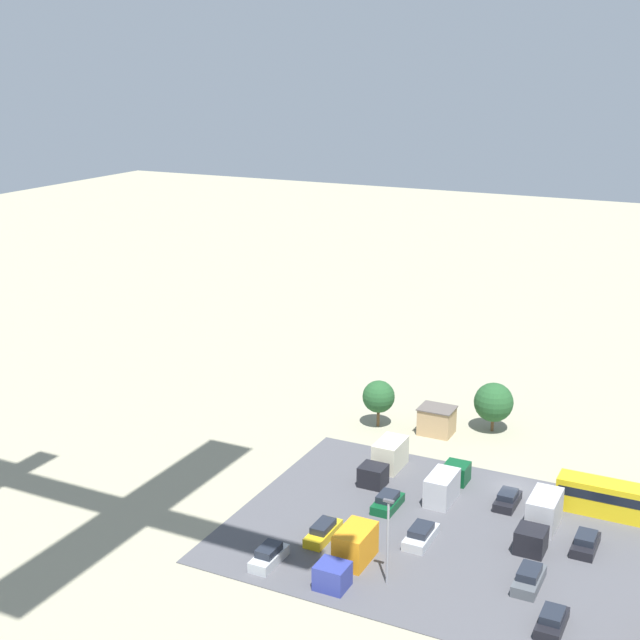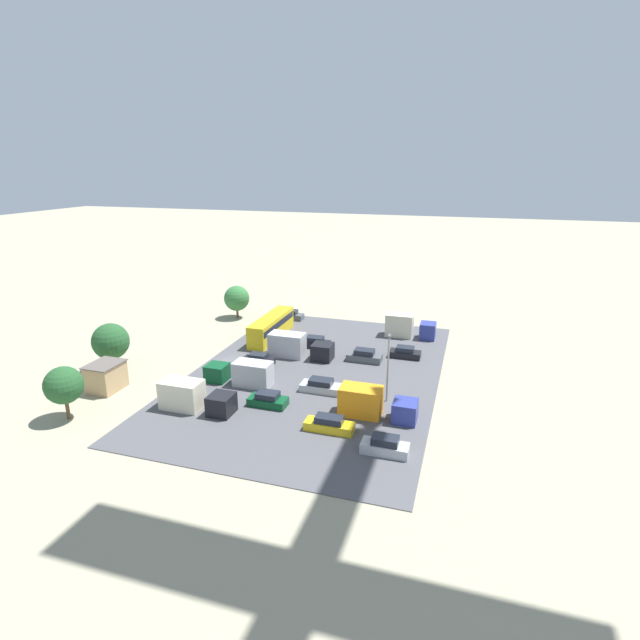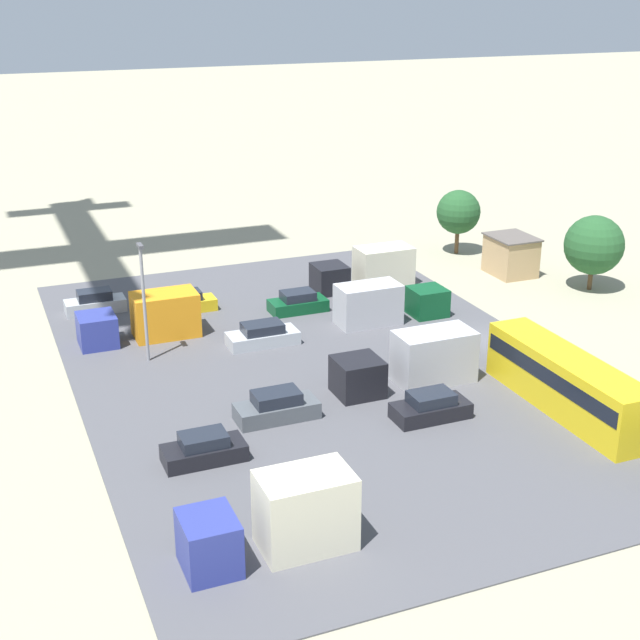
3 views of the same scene
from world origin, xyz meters
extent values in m
plane|color=gray|center=(0.00, 0.00, 0.00)|extent=(400.00, 400.00, 0.00)
cube|color=#4C4C51|center=(0.00, 11.69, 0.04)|extent=(44.54, 29.30, 0.08)
cube|color=tan|center=(11.45, -9.67, 1.54)|extent=(3.75, 3.08, 3.08)
cube|color=#59514C|center=(11.45, -9.67, 3.14)|extent=(3.99, 3.32, 0.12)
cube|color=gold|center=(-10.58, 1.39, 1.70)|extent=(11.86, 2.52, 3.24)
cube|color=black|center=(-10.58, 1.39, 2.28)|extent=(11.39, 2.56, 0.91)
cube|color=gold|center=(12.78, 17.15, 0.51)|extent=(1.70, 4.78, 0.86)
cube|color=#1E232D|center=(12.78, 17.15, 1.26)|extent=(1.43, 2.68, 0.63)
cube|color=#0C4723|center=(9.70, 9.44, 0.51)|extent=(1.98, 4.12, 0.87)
cube|color=#1E232D|center=(9.70, 9.44, 1.27)|extent=(1.66, 2.30, 0.64)
cube|color=black|center=(-8.66, 8.72, 0.51)|extent=(1.97, 4.22, 0.87)
cube|color=#1E232D|center=(-8.66, 8.72, 1.27)|extent=(1.66, 2.37, 0.64)
cube|color=#ADB2B7|center=(4.72, 13.80, 0.50)|extent=(2.00, 4.64, 0.85)
cube|color=#1E232D|center=(4.72, 13.80, 1.24)|extent=(1.68, 2.60, 0.62)
cube|color=#ADB2B7|center=(15.07, 22.97, 0.55)|extent=(1.77, 4.23, 0.94)
cube|color=#1E232D|center=(15.07, 22.97, 1.36)|extent=(1.48, 2.37, 0.69)
cube|color=#4C5156|center=(-5.58, 16.51, 0.54)|extent=(1.94, 4.51, 0.93)
cube|color=#1E232D|center=(-5.58, 16.51, 1.35)|extent=(1.63, 2.52, 0.68)
cube|color=black|center=(-8.50, 21.37, 0.51)|extent=(1.90, 4.10, 0.86)
cube|color=#1E232D|center=(-8.50, 21.37, 1.25)|extent=(1.59, 2.30, 0.63)
cube|color=black|center=(-0.43, 3.79, 0.50)|extent=(1.89, 4.01, 0.84)
cube|color=#1E232D|center=(-0.43, 3.79, 1.22)|extent=(1.59, 2.24, 0.61)
cube|color=black|center=(-4.44, 11.16, 1.16)|extent=(2.54, 2.62, 2.17)
cube|color=#B2B2B7|center=(-4.44, 6.22, 1.63)|extent=(2.54, 4.65, 3.10)
cube|color=navy|center=(8.68, 23.81, 1.13)|extent=(2.58, 2.40, 2.09)
cube|color=orange|center=(8.68, 19.28, 1.58)|extent=(2.58, 4.26, 2.99)
cube|color=black|center=(12.84, 5.64, 1.13)|extent=(2.57, 2.41, 2.11)
cube|color=beige|center=(12.84, 1.08, 1.59)|extent=(2.57, 4.29, 3.01)
cube|color=#0C4723|center=(5.53, 1.19, 1.07)|extent=(2.37, 2.45, 1.98)
cube|color=#B2B2B7|center=(5.53, 5.82, 1.50)|extent=(2.37, 4.36, 2.83)
cylinder|color=brown|center=(18.30, -8.70, 1.14)|extent=(0.36, 0.36, 2.28)
sphere|color=#235128|center=(18.30, -8.70, 3.70)|extent=(3.78, 3.78, 3.78)
cylinder|color=brown|center=(5.91, -13.27, 0.93)|extent=(0.36, 0.36, 1.85)
sphere|color=#235128|center=(5.91, -13.27, 3.55)|extent=(4.53, 4.53, 4.53)
cylinder|color=gray|center=(4.92, 21.31, 3.73)|extent=(0.20, 0.20, 7.29)
cube|color=#4C4C51|center=(4.92, 21.31, 7.55)|extent=(0.90, 0.28, 0.20)
camera|label=1|loc=(-18.57, 81.04, 41.29)|focal=50.00mm
camera|label=2|loc=(53.78, 29.07, 24.66)|focal=28.00mm
camera|label=3|loc=(-46.61, 30.73, 22.42)|focal=50.00mm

